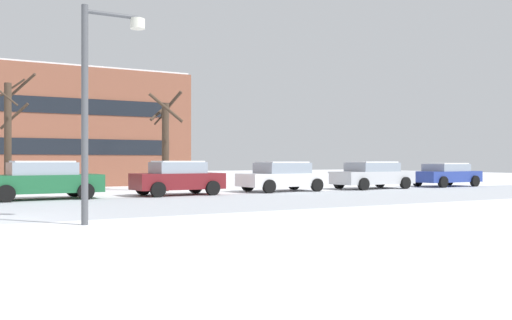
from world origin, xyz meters
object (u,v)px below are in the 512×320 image
street_lamp (97,90)px  parked_car_green (42,180)px  parked_car_white (282,176)px  parked_car_blue (446,174)px  parked_car_maroon (178,178)px  parked_car_silver (372,175)px

street_lamp → parked_car_green: (0.15, 9.61, -2.43)m
parked_car_green → parked_car_white: size_ratio=1.03×
parked_car_green → parked_car_blue: 22.30m
parked_car_maroon → parked_car_white: bearing=3.4°
parked_car_white → street_lamp: bearing=-138.9°
street_lamp → parked_car_blue: (22.45, 9.67, -2.48)m
street_lamp → parked_car_green: 9.91m
parked_car_green → parked_car_silver: size_ratio=0.96×
parked_car_green → parked_car_maroon: 5.58m
street_lamp → parked_car_maroon: 11.37m
street_lamp → parked_car_white: 15.19m
parked_car_silver → parked_car_green: bearing=-179.7°
parked_car_maroon → parked_car_blue: size_ratio=0.92×
street_lamp → parked_car_blue: size_ratio=1.21×
parked_car_silver → parked_car_blue: size_ratio=1.09×
parked_car_silver → street_lamp: bearing=-150.1°
parked_car_green → street_lamp: bearing=-90.9°
street_lamp → parked_car_blue: bearing=23.3°
street_lamp → parked_car_silver: street_lamp is taller
parked_car_green → parked_car_blue: parked_car_green is taller
parked_car_green → parked_car_white: parked_car_green is taller
parked_car_blue → parked_car_silver: bearing=179.8°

